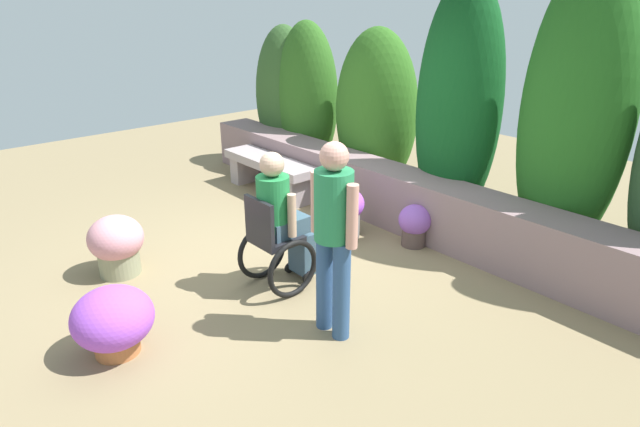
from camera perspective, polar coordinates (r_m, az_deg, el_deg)
The scene contains 10 objects.
ground_plane at distance 5.60m, azimuth -5.25°, elevation -5.43°, with size 13.44×13.44×0.00m, color #847251.
stone_retaining_wall at distance 6.57m, azimuth 7.37°, elevation 2.03°, with size 6.88×0.51×0.67m, color gray.
hedge_backdrop at distance 6.79m, azimuth 10.62°, elevation 10.68°, with size 6.71×1.02×3.03m.
stone_bench at distance 7.48m, azimuth -5.36°, elevation 4.68°, with size 1.62×0.45×0.50m.
person_in_wheelchair at distance 4.95m, azimuth -4.38°, elevation -1.29°, with size 0.53×0.66×1.33m.
person_standing_companion at distance 4.11m, azimuth 1.44°, elevation -1.63°, with size 0.49×0.30×1.62m.
flower_pot_purple_near at distance 6.08m, azimuth 2.65°, elevation 0.34°, with size 0.44×0.44×0.58m.
flower_pot_terracotta_by_wall at distance 4.46m, azimuth -21.12°, elevation -10.60°, with size 0.62×0.62×0.55m.
flower_pot_red_accent at distance 5.63m, azimuth -20.81°, elevation -3.03°, with size 0.53×0.53×0.61m.
flower_pot_small_foreground at distance 5.98m, azimuth 10.02°, elevation -1.12°, with size 0.36×0.36×0.47m.
Camera 1 is at (4.04, -2.86, 2.60)m, focal length 30.11 mm.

